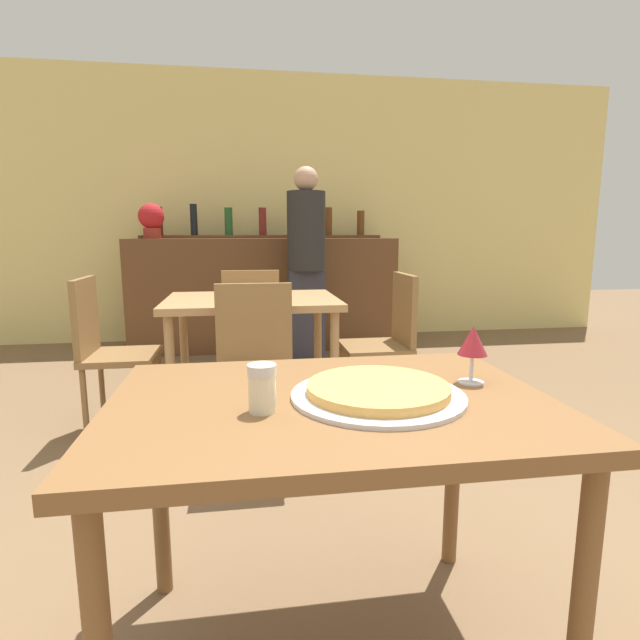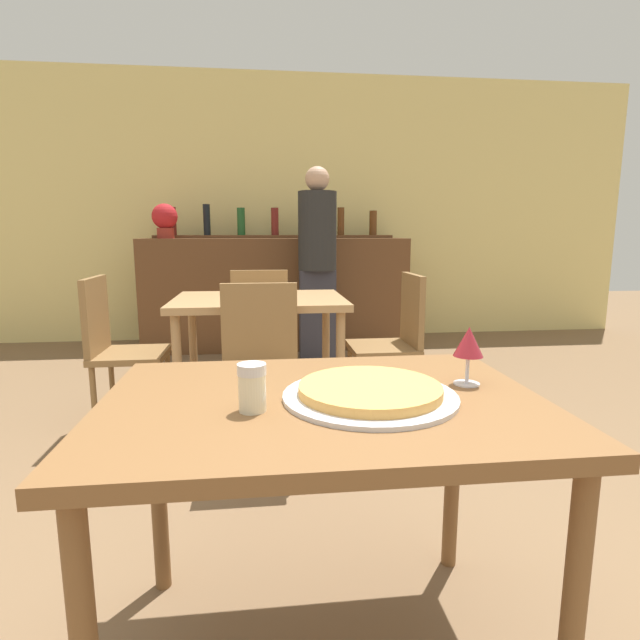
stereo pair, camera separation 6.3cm
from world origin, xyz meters
TOP-DOWN VIEW (x-y plane):
  - wall_back at (0.00, 4.35)m, footprint 8.00×0.05m
  - dining_table_near at (0.00, 0.00)m, footprint 1.10×0.79m
  - dining_table_far at (-0.16, 1.73)m, footprint 0.99×0.74m
  - bar_counter at (0.00, 3.84)m, footprint 2.60×0.56m
  - bar_back_shelf at (-0.02, 3.98)m, footprint 2.39×0.24m
  - chair_far_side_front at (-0.16, 1.20)m, footprint 0.40×0.40m
  - chair_far_side_back at (-0.16, 2.27)m, footprint 0.40×0.40m
  - chair_far_side_left at (-0.99, 1.73)m, footprint 0.40×0.40m
  - chair_far_side_right at (0.66, 1.73)m, footprint 0.40×0.40m
  - pizza_tray at (0.11, -0.02)m, footprint 0.43×0.43m
  - cheese_shaker at (-0.17, -0.08)m, footprint 0.07×0.07m
  - person_standing at (0.35, 3.26)m, footprint 0.34×0.34m
  - wine_glass at (0.40, 0.06)m, footprint 0.08×0.08m
  - potted_plant at (-1.05, 3.79)m, footprint 0.24×0.24m

SIDE VIEW (x-z plane):
  - chair_far_side_front at x=-0.16m, z-range 0.07..0.98m
  - chair_far_side_back at x=-0.16m, z-range 0.07..0.98m
  - chair_far_side_left at x=-0.99m, z-range 0.07..0.98m
  - chair_far_side_right at x=0.66m, z-range 0.07..0.98m
  - bar_counter at x=0.00m, z-range 0.00..1.10m
  - dining_table_near at x=0.00m, z-range 0.29..1.03m
  - dining_table_far at x=-0.16m, z-range 0.29..1.07m
  - pizza_tray at x=0.11m, z-range 0.74..0.78m
  - cheese_shaker at x=-0.17m, z-range 0.74..0.86m
  - wine_glass at x=0.40m, z-range 0.78..0.94m
  - person_standing at x=0.35m, z-range 0.07..1.79m
  - bar_back_shelf at x=-0.02m, z-range 1.00..1.34m
  - potted_plant at x=-1.05m, z-range 1.12..1.44m
  - wall_back at x=0.00m, z-range 0.00..2.80m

